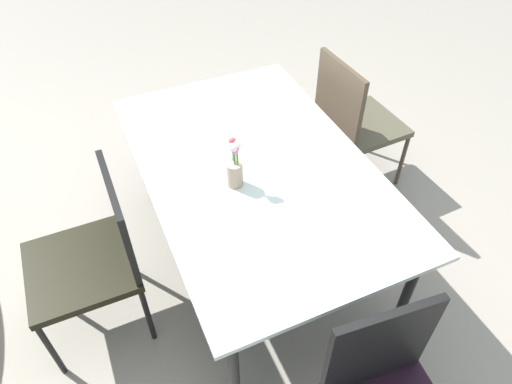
# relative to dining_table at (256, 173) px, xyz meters

# --- Properties ---
(ground_plane) EXTENTS (12.00, 12.00, 0.00)m
(ground_plane) POSITION_rel_dining_table_xyz_m (-0.03, 0.04, -0.68)
(ground_plane) COLOR gray
(dining_table) EXTENTS (1.73, 1.08, 0.72)m
(dining_table) POSITION_rel_dining_table_xyz_m (0.00, 0.00, 0.00)
(dining_table) COLOR silver
(dining_table) RESTS_ON ground
(chair_near_right) EXTENTS (0.49, 0.49, 0.93)m
(chair_near_right) POSITION_rel_dining_table_xyz_m (0.38, -0.85, -0.16)
(chair_near_right) COLOR #4D4A38
(chair_near_right) RESTS_ON ground
(chair_far_side) EXTENTS (0.50, 0.50, 0.92)m
(chair_far_side) POSITION_rel_dining_table_xyz_m (-0.05, 0.85, -0.16)
(chair_far_side) COLOR black
(chair_far_side) RESTS_ON ground
(flower_vase) EXTENTS (0.08, 0.08, 0.26)m
(flower_vase) POSITION_rel_dining_table_xyz_m (-0.08, 0.14, 0.15)
(flower_vase) COLOR tan
(flower_vase) RESTS_ON dining_table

